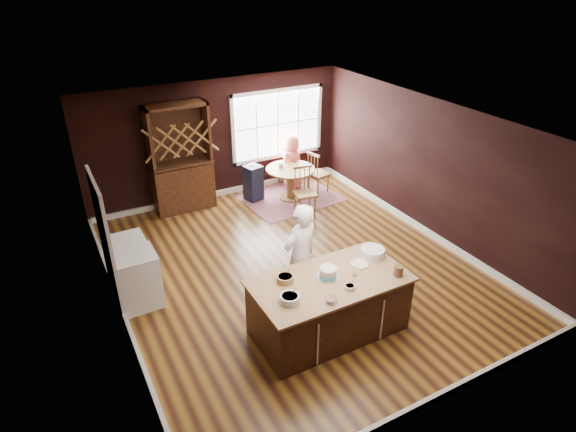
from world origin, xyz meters
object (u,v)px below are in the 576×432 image
(chair_north, at_px, (288,165))
(dryer, at_px, (129,261))
(layer_cake, at_px, (328,272))
(washer, at_px, (138,279))
(kitchen_island, at_px, (329,306))
(chair_east, at_px, (318,172))
(toddler, at_px, (254,167))
(seated_woman, at_px, (292,162))
(chair_south, at_px, (305,192))
(hutch, at_px, (180,158))
(high_chair, at_px, (253,182))
(dining_table, at_px, (290,177))
(baker, at_px, (300,257))

(chair_north, bearing_deg, dryer, 25.98)
(layer_cake, height_order, washer, layer_cake)
(kitchen_island, height_order, chair_north, chair_north)
(chair_east, distance_m, toddler, 1.56)
(layer_cake, bearing_deg, seated_woman, 66.99)
(chair_south, bearing_deg, dryer, -158.12)
(chair_north, relative_size, toddler, 3.91)
(washer, bearing_deg, hutch, 60.29)
(washer, distance_m, dryer, 0.64)
(kitchen_island, height_order, chair_east, chair_east)
(chair_east, xyz_separation_m, high_chair, (-1.52, 0.36, -0.08))
(dining_table, relative_size, chair_north, 1.10)
(baker, bearing_deg, hutch, -96.07)
(kitchen_island, bearing_deg, layer_cake, 80.62)
(dining_table, height_order, chair_south, chair_south)
(dryer, bearing_deg, chair_south, 11.38)
(chair_east, xyz_separation_m, washer, (-4.72, -2.24, -0.06))
(dining_table, distance_m, high_chair, 0.86)
(hutch, bearing_deg, dryer, -126.11)
(baker, xyz_separation_m, chair_north, (2.07, 4.23, -0.38))
(seated_woman, bearing_deg, kitchen_island, 47.03)
(layer_cake, bearing_deg, toddler, 78.56)
(baker, height_order, seated_woman, baker)
(chair_east, height_order, hutch, hutch)
(dining_table, bearing_deg, washer, -150.49)
(baker, distance_m, chair_east, 4.28)
(chair_south, bearing_deg, washer, -149.39)
(kitchen_island, height_order, dryer, kitchen_island)
(chair_south, height_order, washer, chair_south)
(dining_table, distance_m, seated_woman, 0.58)
(seated_woman, xyz_separation_m, washer, (-4.28, -2.73, -0.20))
(chair_north, height_order, seated_woman, seated_woman)
(toddler, bearing_deg, chair_south, -61.09)
(dining_table, bearing_deg, dryer, -157.94)
(layer_cake, bearing_deg, baker, 96.13)
(dining_table, xyz_separation_m, high_chair, (-0.78, 0.35, -0.10))
(high_chair, bearing_deg, seated_woman, -7.61)
(layer_cake, distance_m, seated_woman, 5.04)
(toddler, bearing_deg, chair_north, 19.93)
(kitchen_island, relative_size, dining_table, 2.02)
(chair_south, bearing_deg, chair_east, 54.85)
(toddler, bearing_deg, washer, -141.13)
(baker, bearing_deg, chair_north, -129.95)
(high_chair, bearing_deg, chair_south, -74.53)
(hutch, bearing_deg, chair_east, -12.90)
(dining_table, bearing_deg, baker, -116.46)
(high_chair, bearing_deg, kitchen_island, -115.45)
(seated_woman, height_order, washer, seated_woman)
(dining_table, xyz_separation_m, chair_north, (0.34, 0.75, -0.03))
(kitchen_island, height_order, seated_woman, seated_woman)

